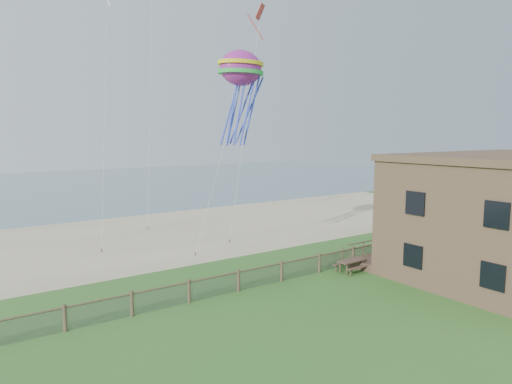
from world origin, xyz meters
The scene contains 8 objects.
ground centered at (0.00, 0.00, 0.00)m, with size 160.00×160.00×0.00m, color #2F6322.
sand_beach centered at (0.00, 22.00, 0.00)m, with size 72.00×20.00×0.02m, color tan.
ocean centered at (0.00, 66.00, 0.00)m, with size 160.00×68.00×0.02m, color slate.
chainlink_fence centered at (0.00, 6.00, 0.55)m, with size 36.20×0.20×1.25m, color #473C28, non-canonical shape.
motel_deck centered at (13.00, 5.00, 0.25)m, with size 15.00×2.00×0.50m, color brown.
picnic_table centered at (4.84, 5.00, 0.41)m, with size 1.95×1.47×0.82m, color brown, non-canonical shape.
octopus_kite centered at (0.53, 11.06, 11.14)m, with size 3.25×2.29×6.68m, color red, non-canonical shape.
kite_red centered at (2.80, 12.10, 16.44)m, with size 1.07×0.70×2.04m, color red, non-canonical shape.
Camera 1 is at (-16.07, -14.36, 8.58)m, focal length 32.00 mm.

